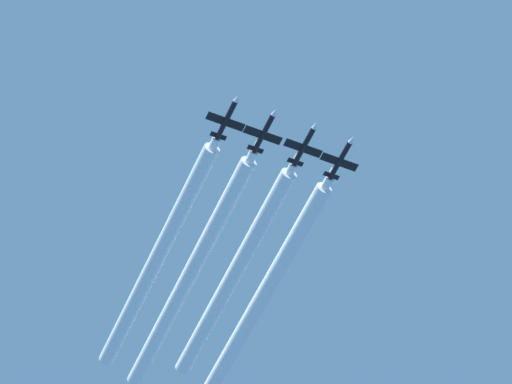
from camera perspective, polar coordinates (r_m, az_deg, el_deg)
name	(u,v)px	position (r m, az deg, el deg)	size (l,w,h in m)	color
jet_far_left	(341,159)	(302.99, 3.38, 1.32)	(8.27, 12.04, 2.89)	black
jet_inner_left	(305,145)	(299.84, 1.94, 1.88)	(8.27, 12.04, 2.89)	black
jet_center	(264,132)	(298.13, 0.33, 2.40)	(8.27, 12.04, 2.89)	black
jet_inner_right	(227,118)	(296.42, -1.16, 2.94)	(8.27, 12.04, 2.89)	black
smoke_trail_far_left	(263,296)	(326.36, 0.26, -4.16)	(3.58, 72.52, 3.58)	white
smoke_trail_inner_left	(235,272)	(320.97, -0.84, -3.20)	(3.58, 64.62, 3.58)	white
smoke_trail_center	(190,273)	(321.87, -2.62, -3.24)	(3.58, 72.63, 3.58)	white
smoke_trail_inner_right	(158,256)	(319.14, -3.90, -2.54)	(3.58, 68.91, 3.58)	white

